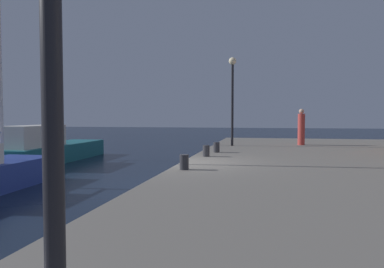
# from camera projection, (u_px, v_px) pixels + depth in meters

# --- Properties ---
(ground_plane) EXTENTS (120.00, 120.00, 0.00)m
(ground_plane) POSITION_uv_depth(u_px,v_px,m) (182.00, 187.00, 11.49)
(ground_plane) COLOR black
(sailboat_teal) EXTENTS (2.07, 7.50, 5.45)m
(sailboat_teal) POSITION_uv_depth(u_px,v_px,m) (49.00, 149.00, 17.68)
(sailboat_teal) COLOR #19606B
(sailboat_teal) RESTS_ON ground
(lamp_post_mid_promenade) EXTENTS (0.36, 0.36, 4.21)m
(lamp_post_mid_promenade) POSITION_uv_depth(u_px,v_px,m) (232.00, 85.00, 17.57)
(lamp_post_mid_promenade) COLOR black
(lamp_post_mid_promenade) RESTS_ON quay_dock
(bollard_north) EXTENTS (0.24, 0.24, 0.40)m
(bollard_north) POSITION_uv_depth(u_px,v_px,m) (206.00, 151.00, 12.96)
(bollard_north) COLOR #2D2D33
(bollard_north) RESTS_ON quay_dock
(bollard_south) EXTENTS (0.24, 0.24, 0.40)m
(bollard_south) POSITION_uv_depth(u_px,v_px,m) (184.00, 162.00, 9.78)
(bollard_south) COLOR #2D2D33
(bollard_south) RESTS_ON quay_dock
(bollard_center) EXTENTS (0.24, 0.24, 0.40)m
(bollard_center) POSITION_uv_depth(u_px,v_px,m) (217.00, 147.00, 14.44)
(bollard_center) COLOR #2D2D33
(bollard_center) RESTS_ON quay_dock
(person_far_corner) EXTENTS (0.34, 0.34, 1.78)m
(person_far_corner) POSITION_uv_depth(u_px,v_px,m) (301.00, 128.00, 18.14)
(person_far_corner) COLOR #B23833
(person_far_corner) RESTS_ON quay_dock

